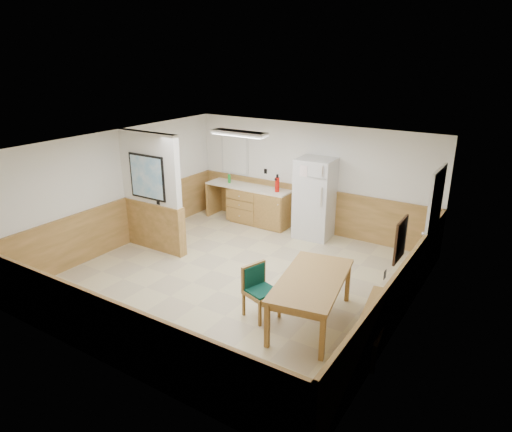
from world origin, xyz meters
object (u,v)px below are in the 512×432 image
Objects in this scene: dining_chair at (258,286)px; dining_bench at (375,319)px; dining_table at (312,284)px; fire_extinguisher at (277,184)px; soap_bottle at (229,179)px; refrigerator at (315,198)px.

dining_bench is at bearing 28.33° from dining_chair.
fire_extinguisher is (-2.48, 3.24, 0.42)m from dining_table.
soap_bottle reaches higher than dining_chair.
dining_bench is at bearing -62.28° from fire_extinguisher.
dining_table is 1.20× the size of dining_bench.
dining_chair is (-0.81, -0.25, -0.16)m from dining_table.
dining_bench is 7.59× the size of soap_bottle.
refrigerator is 2.13× the size of dining_chair.
dining_table is at bearing 35.16° from dining_chair.
dining_table reaches higher than dining_bench.
dining_table is 9.07× the size of soap_bottle.
fire_extinguisher is (-0.98, 0.02, 0.18)m from refrigerator.
fire_extinguisher is 1.39m from soap_bottle.
dining_bench is at bearing -33.29° from soap_bottle.
dining_chair is at bearing -82.03° from refrigerator.
soap_bottle reaches higher than dining_table.
dining_chair is at bearing -84.34° from fire_extinguisher.
dining_chair is 3.91× the size of soap_bottle.
dining_bench is (0.99, 0.07, -0.32)m from dining_table.
soap_bottle is at bearing 149.33° from dining_chair.
dining_table is 5.07m from soap_bottle.
dining_bench is at bearing -54.87° from refrigerator.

